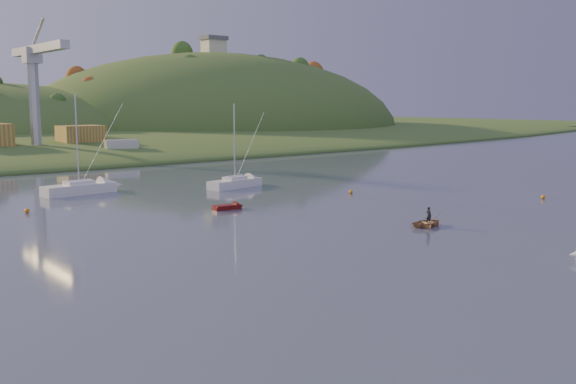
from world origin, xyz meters
TOP-DOWN VIEW (x-y plane):
  - hill_right at (95.00, 195.00)m, footprint 150.00×130.00m
  - hilltop_house at (95.00, 195.00)m, footprint 9.00×7.00m
  - wharf at (5.00, 122.00)m, footprint 42.00×16.00m
  - shed_east at (13.00, 124.00)m, footprint 9.00×7.00m
  - dock_crane at (2.00, 118.39)m, footprint 3.20×28.00m
  - sailboat_near at (-11.69, 63.84)m, footprint 9.28×3.46m
  - sailboat_far at (6.93, 56.25)m, footprint 8.45×3.76m
  - canoe at (5.01, 22.18)m, footprint 3.53×2.61m
  - paddler at (5.01, 22.18)m, footprint 0.41×0.60m
  - red_tender at (-3.39, 42.03)m, footprint 3.63×1.60m
  - work_vessel at (15.00, 108.00)m, footprint 15.97×8.78m
  - buoy_0 at (29.29, 24.08)m, footprint 0.50×0.50m
  - buoy_1 at (14.79, 41.97)m, footprint 0.50×0.50m
  - buoy_3 at (-21.44, 53.57)m, footprint 0.50×0.50m

SIDE VIEW (x-z plane):
  - hill_right at x=95.00m, z-range -30.00..30.00m
  - red_tender at x=-3.39m, z-range -0.35..0.85m
  - buoy_0 at x=29.29m, z-range 0.00..0.50m
  - buoy_1 at x=14.79m, z-range 0.00..0.50m
  - buoy_3 at x=-21.44m, z-range 0.00..0.50m
  - canoe at x=5.01m, z-range 0.00..0.71m
  - sailboat_far at x=6.93m, z-range -4.92..6.39m
  - paddler at x=5.01m, z-range 0.00..1.59m
  - sailboat_near at x=-11.69m, z-range -5.51..7.11m
  - wharf at x=5.00m, z-range 0.00..2.40m
  - work_vessel at x=15.00m, z-range -0.56..3.33m
  - shed_east at x=13.00m, z-range 2.40..6.40m
  - dock_crane at x=2.00m, z-range 7.02..27.32m
  - hilltop_house at x=95.00m, z-range 30.18..36.63m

